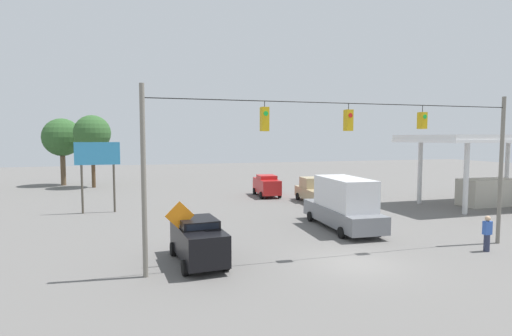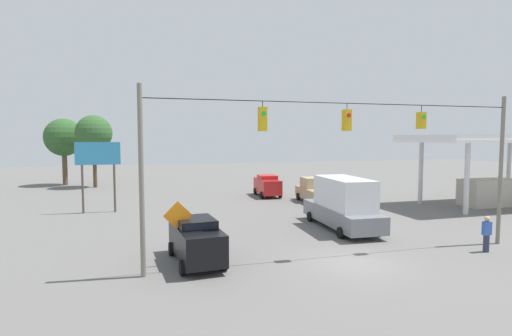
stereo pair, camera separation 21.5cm
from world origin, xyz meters
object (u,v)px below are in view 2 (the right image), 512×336
(pickup_truck_tan_oncoming_far, at_px, (315,191))
(work_zone_sign, at_px, (178,220))
(sedan_black_parked_shoulder, at_px, (196,239))
(gas_station, at_px, (491,154))
(traffic_cone_second, at_px, (181,228))
(tree_horizon_right, at_px, (64,138))
(overhead_signal_span, at_px, (344,155))
(box_truck_grey_crossing_near, at_px, (343,204))
(traffic_cone_third, at_px, (178,217))
(roadside_billboard, at_px, (98,161))
(traffic_cone_nearest, at_px, (186,241))
(sedan_red_oncoming_deep, at_px, (267,185))
(tree_horizon_left, at_px, (94,133))
(pedestrian, at_px, (487,234))

(pickup_truck_tan_oncoming_far, relative_size, work_zone_sign, 1.92)
(sedan_black_parked_shoulder, distance_m, gas_station, 26.65)
(traffic_cone_second, xyz_separation_m, tree_horizon_right, (10.74, -27.81, 5.28))
(overhead_signal_span, height_order, box_truck_grey_crossing_near, overhead_signal_span)
(overhead_signal_span, xyz_separation_m, traffic_cone_third, (6.60, -10.37, -4.49))
(sedan_black_parked_shoulder, xyz_separation_m, traffic_cone_third, (-0.02, -9.14, -0.75))
(box_truck_grey_crossing_near, distance_m, roadside_billboard, 17.97)
(overhead_signal_span, relative_size, box_truck_grey_crossing_near, 2.49)
(overhead_signal_span, relative_size, gas_station, 1.34)
(pickup_truck_tan_oncoming_far, xyz_separation_m, work_zone_sign, (12.91, 13.97, 1.01))
(traffic_cone_second, height_order, work_zone_sign, work_zone_sign)
(traffic_cone_third, relative_size, roadside_billboard, 0.11)
(traffic_cone_nearest, height_order, roadside_billboard, roadside_billboard)
(sedan_black_parked_shoulder, height_order, tree_horizon_right, tree_horizon_right)
(work_zone_sign, bearing_deg, sedan_red_oncoming_deep, -118.41)
(gas_station, bearing_deg, tree_horizon_right, -35.16)
(overhead_signal_span, distance_m, traffic_cone_third, 13.09)
(sedan_red_oncoming_deep, distance_m, traffic_cone_second, 15.80)
(sedan_black_parked_shoulder, distance_m, roadside_billboard, 15.24)
(overhead_signal_span, relative_size, work_zone_sign, 6.41)
(box_truck_grey_crossing_near, height_order, gas_station, gas_station)
(tree_horizon_left, bearing_deg, overhead_signal_span, 113.70)
(work_zone_sign, bearing_deg, tree_horizon_left, -78.06)
(box_truck_grey_crossing_near, distance_m, tree_horizon_left, 31.45)
(sedan_red_oncoming_deep, bearing_deg, traffic_cone_second, 53.38)
(roadside_billboard, relative_size, pedestrian, 2.97)
(overhead_signal_span, relative_size, traffic_cone_nearest, 30.23)
(traffic_cone_nearest, relative_size, pedestrian, 0.34)
(box_truck_grey_crossing_near, xyz_separation_m, traffic_cone_second, (9.64, -1.67, -1.24))
(pickup_truck_tan_oncoming_far, height_order, pedestrian, pickup_truck_tan_oncoming_far)
(traffic_cone_nearest, xyz_separation_m, traffic_cone_second, (-0.03, -3.14, 0.00))
(tree_horizon_right, bearing_deg, traffic_cone_nearest, 109.09)
(traffic_cone_second, bearing_deg, traffic_cone_third, -92.45)
(traffic_cone_third, distance_m, gas_station, 25.44)
(sedan_black_parked_shoulder, bearing_deg, traffic_cone_third, -90.11)
(traffic_cone_second, xyz_separation_m, traffic_cone_third, (-0.14, -3.34, 0.00))
(gas_station, relative_size, tree_horizon_right, 1.74)
(gas_station, height_order, tree_horizon_left, tree_horizon_left)
(sedan_red_oncoming_deep, bearing_deg, box_truck_grey_crossing_near, 90.92)
(overhead_signal_span, xyz_separation_m, sedan_black_parked_shoulder, (6.62, -1.23, -3.75))
(pickup_truck_tan_oncoming_far, height_order, traffic_cone_third, pickup_truck_tan_oncoming_far)
(pickup_truck_tan_oncoming_far, height_order, traffic_cone_nearest, pickup_truck_tan_oncoming_far)
(box_truck_grey_crossing_near, bearing_deg, work_zone_sign, 22.65)
(pedestrian, bearing_deg, tree_horizon_left, -57.10)
(roadside_billboard, bearing_deg, pickup_truck_tan_oncoming_far, 179.34)
(traffic_cone_second, relative_size, gas_station, 0.04)
(gas_station, distance_m, tree_horizon_right, 44.05)
(sedan_red_oncoming_deep, xyz_separation_m, pickup_truck_tan_oncoming_far, (-2.83, 4.67, -0.07))
(overhead_signal_span, bearing_deg, traffic_cone_second, -46.21)
(sedan_red_oncoming_deep, height_order, traffic_cone_third, sedan_red_oncoming_deep)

